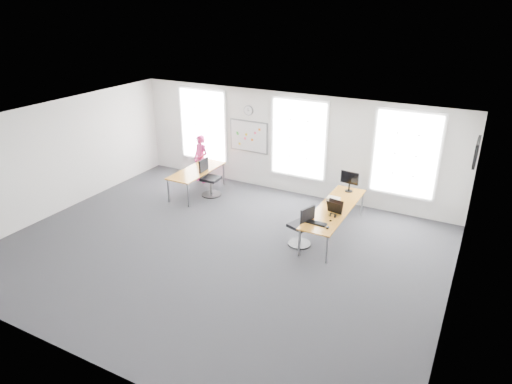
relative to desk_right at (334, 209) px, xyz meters
The scene contains 24 objects.
floor 3.00m from the desk_right, 135.83° to the right, with size 10.00×10.00×0.00m, color #28282D.
ceiling 3.75m from the desk_right, 135.83° to the right, with size 10.00×10.00×0.00m, color white.
wall_back 2.99m from the desk_right, 137.00° to the left, with size 10.00×10.00×0.00m, color silver.
wall_front 6.45m from the desk_right, 109.17° to the right, with size 10.00×10.00×0.00m, color silver.
wall_left 7.44m from the desk_right, 163.96° to the right, with size 10.00×10.00×0.00m, color silver.
wall_right 3.64m from the desk_right, 35.14° to the right, with size 10.00×10.00×0.00m, color silver.
window_left 5.55m from the desk_right, 159.28° to the left, with size 1.60×0.06×2.20m, color silver.
window_mid 2.83m from the desk_right, 133.03° to the left, with size 1.60×0.06×2.20m, color silver.
window_right 2.50m from the desk_right, 58.13° to the left, with size 1.60×0.06×2.20m, color silver.
desk_right is the anchor object (origin of this frame).
desk_left 4.50m from the desk_right, behind, with size 0.81×2.02×0.74m.
chair_right 1.05m from the desk_right, 116.93° to the right, with size 0.60×0.60×1.04m.
chair_left 4.11m from the desk_right, behind, with size 0.59×0.59×1.10m.
person 5.07m from the desk_right, 164.09° to the left, with size 0.56×0.37×1.53m, color #C0276C.
whiteboard 4.05m from the desk_right, 150.79° to the left, with size 1.20×0.03×0.90m, color silver.
wall_clock 4.30m from the desk_right, 150.79° to the left, with size 0.30×0.30×0.04m, color gray.
tv 3.42m from the desk_right, 18.60° to the left, with size 0.06×0.90×0.55m, color black.
keyboard 1.02m from the desk_right, 94.77° to the right, with size 0.47×0.17×0.02m, color black.
mouse 1.14m from the desk_right, 78.71° to the right, with size 0.08×0.12×0.05m, color black.
lens_cap 0.75m from the desk_right, 77.87° to the right, with size 0.07×0.07×0.01m, color black.
headphones 0.54m from the desk_right, 76.69° to the right, with size 0.17×0.09×0.10m.
laptop_sleeve 0.35m from the desk_right, 71.16° to the right, with size 0.39×0.27×0.31m.
paper_stack 0.38m from the desk_right, 114.16° to the left, with size 0.31×0.23×0.11m, color beige.
monitor 1.21m from the desk_right, 89.93° to the left, with size 0.50×0.20×0.56m.
Camera 1 is at (5.12, -7.79, 5.46)m, focal length 32.00 mm.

